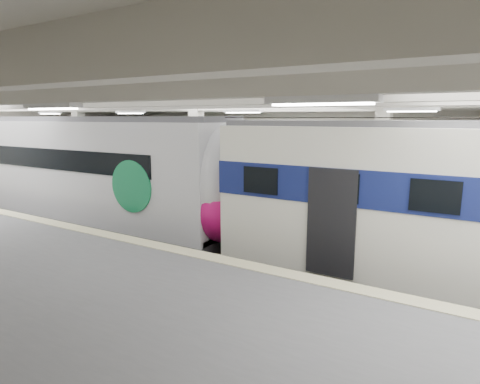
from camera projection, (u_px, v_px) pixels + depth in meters
The scene contains 3 objects.
station_hall at pixel (182, 165), 12.45m from camera, with size 36.00×24.00×5.75m.
modern_emu at pixel (116, 176), 16.58m from camera, with size 14.86×3.07×4.74m.
far_train at pixel (153, 162), 22.81m from camera, with size 13.11×2.76×4.22m.
Camera 1 is at (7.96, -11.42, 4.71)m, focal length 30.00 mm.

